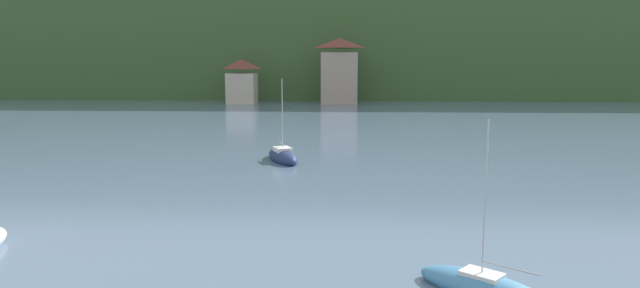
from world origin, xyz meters
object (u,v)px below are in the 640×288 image
at_px(shore_building_west, 242,82).
at_px(sailboat_far_9, 283,157).
at_px(shore_building_westcentral, 339,72).
at_px(sailboat_near_1, 481,286).

relative_size(shore_building_west, sailboat_far_9, 1.17).
bearing_deg(sailboat_far_9, shore_building_westcentral, 152.97).
bearing_deg(shore_building_west, shore_building_westcentral, -0.20).
relative_size(sailboat_near_1, sailboat_far_9, 0.91).
bearing_deg(sailboat_far_9, sailboat_near_1, -2.58).
height_order(shore_building_westcentral, sailboat_far_9, shore_building_westcentral).
height_order(shore_building_west, sailboat_near_1, shore_building_west).
xyz_separation_m(shore_building_west, sailboat_far_9, (12.13, -50.81, -3.05)).
xyz_separation_m(shore_building_west, shore_building_westcentral, (15.19, -0.05, 1.55)).
bearing_deg(shore_building_west, sailboat_near_1, -74.24).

